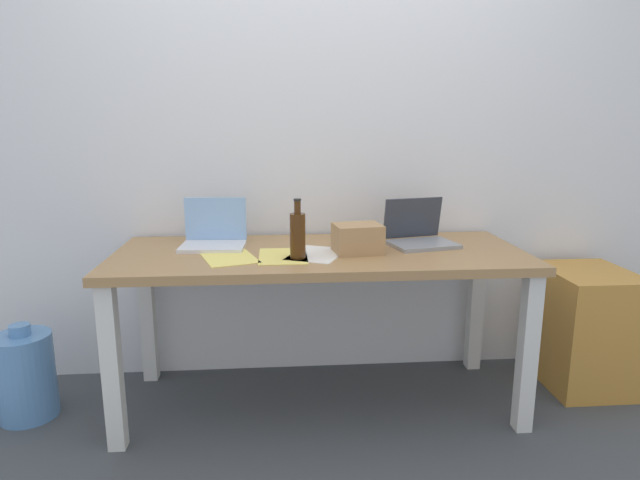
% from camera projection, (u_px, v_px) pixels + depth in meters
% --- Properties ---
extents(ground_plane, '(8.00, 8.00, 0.00)m').
position_uv_depth(ground_plane, '(320.00, 401.00, 2.63)').
color(ground_plane, '#42474C').
extents(back_wall, '(5.20, 0.08, 2.60)m').
position_uv_depth(back_wall, '(313.00, 129.00, 2.77)').
color(back_wall, white).
rests_on(back_wall, ground).
extents(desk, '(1.86, 0.74, 0.76)m').
position_uv_depth(desk, '(320.00, 271.00, 2.49)').
color(desk, '#A37A4C').
rests_on(desk, ground).
extents(laptop_left, '(0.30, 0.24, 0.22)m').
position_uv_depth(laptop_left, '(214.00, 237.00, 2.54)').
color(laptop_left, silver).
rests_on(laptop_left, desk).
extents(laptop_right, '(0.35, 0.31, 0.22)m').
position_uv_depth(laptop_right, '(419.00, 235.00, 2.59)').
color(laptop_right, gray).
rests_on(laptop_right, desk).
extents(beer_bottle, '(0.07, 0.07, 0.26)m').
position_uv_depth(beer_bottle, '(298.00, 235.00, 2.31)').
color(beer_bottle, '#47280F').
rests_on(beer_bottle, desk).
extents(computer_mouse, '(0.10, 0.12, 0.03)m').
position_uv_depth(computer_mouse, '(362.00, 237.00, 2.68)').
color(computer_mouse, gold).
rests_on(computer_mouse, desk).
extents(cardboard_box, '(0.23, 0.19, 0.13)m').
position_uv_depth(cardboard_box, '(358.00, 239.00, 2.42)').
color(cardboard_box, tan).
rests_on(cardboard_box, desk).
extents(paper_sheet_center, '(0.31, 0.36, 0.00)m').
position_uv_depth(paper_sheet_center, '(317.00, 254.00, 2.40)').
color(paper_sheet_center, white).
rests_on(paper_sheet_center, desk).
extents(paper_sheet_front_left, '(0.29, 0.35, 0.00)m').
position_uv_depth(paper_sheet_front_left, '(229.00, 257.00, 2.35)').
color(paper_sheet_front_left, '#F4E06B').
rests_on(paper_sheet_front_left, desk).
extents(paper_yellow_folder, '(0.21, 0.30, 0.00)m').
position_uv_depth(paper_yellow_folder, '(283.00, 256.00, 2.37)').
color(paper_yellow_folder, '#F4E06B').
rests_on(paper_yellow_folder, desk).
extents(water_cooler_jug, '(0.26, 0.26, 0.45)m').
position_uv_depth(water_cooler_jug, '(25.00, 375.00, 2.46)').
color(water_cooler_jug, '#598CC6').
rests_on(water_cooler_jug, ground).
extents(filing_cabinet, '(0.40, 0.48, 0.61)m').
position_uv_depth(filing_cabinet, '(584.00, 328.00, 2.76)').
color(filing_cabinet, '#C68938').
rests_on(filing_cabinet, ground).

